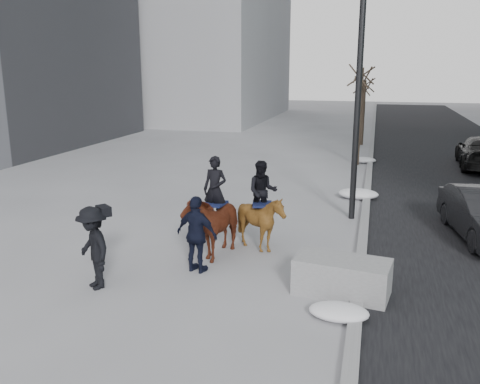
# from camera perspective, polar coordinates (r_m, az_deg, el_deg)

# --- Properties ---
(ground) EXTENTS (120.00, 120.00, 0.00)m
(ground) POSITION_cam_1_polar(r_m,az_deg,el_deg) (11.91, -1.50, -8.38)
(ground) COLOR gray
(ground) RESTS_ON ground
(road) EXTENTS (8.00, 90.00, 0.01)m
(road) POSITION_cam_1_polar(r_m,az_deg,el_deg) (21.41, 24.95, 0.43)
(road) COLOR black
(road) RESTS_ON ground
(curb) EXTENTS (0.25, 90.00, 0.12)m
(curb) POSITION_cam_1_polar(r_m,az_deg,el_deg) (21.04, 14.21, 1.26)
(curb) COLOR gray
(curb) RESTS_ON ground
(planter) EXTENTS (2.00, 1.21, 0.75)m
(planter) POSITION_cam_1_polar(r_m,az_deg,el_deg) (10.63, 11.38, -9.31)
(planter) COLOR gray
(planter) RESTS_ON ground
(tree_near) EXTENTS (1.20, 1.20, 4.97)m
(tree_near) POSITION_cam_1_polar(r_m,az_deg,el_deg) (24.37, 13.30, 8.77)
(tree_near) COLOR #332B1E
(tree_near) RESTS_ON ground
(tree_far) EXTENTS (1.20, 1.20, 4.18)m
(tree_far) POSITION_cam_1_polar(r_m,az_deg,el_deg) (30.90, 13.69, 9.02)
(tree_far) COLOR #352A1F
(tree_far) RESTS_ON ground
(mounted_left) EXTENTS (1.10, 1.97, 2.42)m
(mounted_left) POSITION_cam_1_polar(r_m,az_deg,el_deg) (12.47, -2.97, -2.97)
(mounted_left) COLOR #4E1D0F
(mounted_left) RESTS_ON ground
(mounted_right) EXTENTS (1.47, 1.58, 2.27)m
(mounted_right) POSITION_cam_1_polar(r_m,az_deg,el_deg) (12.68, 2.39, -2.62)
(mounted_right) COLOR #44280D
(mounted_right) RESTS_ON ground
(feeder) EXTENTS (1.10, 0.97, 1.75)m
(feeder) POSITION_cam_1_polar(r_m,az_deg,el_deg) (11.38, -4.86, -4.78)
(feeder) COLOR black
(feeder) RESTS_ON ground
(camera_crew) EXTENTS (1.29, 1.22, 1.75)m
(camera_crew) POSITION_cam_1_polar(r_m,az_deg,el_deg) (10.95, -16.15, -6.01)
(camera_crew) COLOR black
(camera_crew) RESTS_ON ground
(lamppost) EXTENTS (0.25, 1.83, 9.09)m
(lamppost) POSITION_cam_1_polar(r_m,az_deg,el_deg) (15.14, 13.38, 15.36)
(lamppost) COLOR black
(lamppost) RESTS_ON ground
(snow_piles) EXTENTS (1.39, 16.77, 0.35)m
(snow_piles) POSITION_cam_1_polar(r_m,az_deg,el_deg) (17.98, 13.08, -0.48)
(snow_piles) COLOR silver
(snow_piles) RESTS_ON ground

